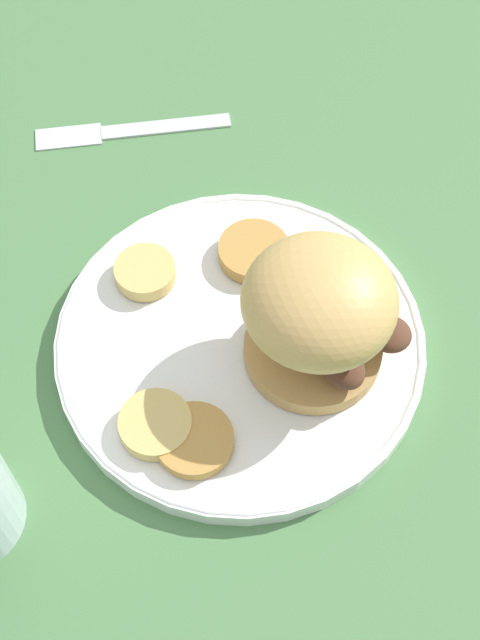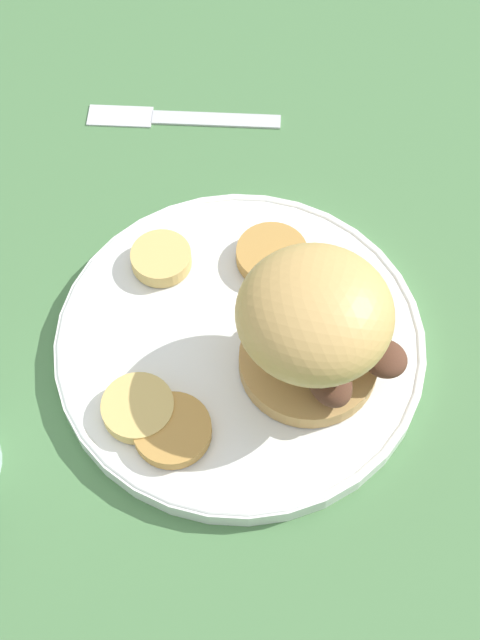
# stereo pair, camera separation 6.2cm
# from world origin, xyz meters

# --- Properties ---
(ground_plane) EXTENTS (4.00, 4.00, 0.00)m
(ground_plane) POSITION_xyz_m (0.00, 0.00, 0.00)
(ground_plane) COLOR #4C7A47
(dinner_plate) EXTENTS (0.27, 0.27, 0.02)m
(dinner_plate) POSITION_xyz_m (0.00, 0.00, 0.01)
(dinner_plate) COLOR white
(dinner_plate) RESTS_ON ground_plane
(sandwich) EXTENTS (0.12, 0.10, 0.10)m
(sandwich) POSITION_xyz_m (-0.05, -0.01, 0.07)
(sandwich) COLOR tan
(sandwich) RESTS_ON dinner_plate
(potato_round_0) EXTENTS (0.05, 0.05, 0.01)m
(potato_round_0) POSITION_xyz_m (0.02, -0.07, 0.02)
(potato_round_0) COLOR #BC8942
(potato_round_0) RESTS_ON dinner_plate
(potato_round_1) EXTENTS (0.05, 0.05, 0.01)m
(potato_round_1) POSITION_xyz_m (0.09, -0.03, 0.02)
(potato_round_1) COLOR #DBB766
(potato_round_1) RESTS_ON dinner_plate
(potato_round_2) EXTENTS (0.05, 0.05, 0.01)m
(potato_round_2) POSITION_xyz_m (0.03, 0.09, 0.02)
(potato_round_2) COLOR #DBB766
(potato_round_2) RESTS_ON dinner_plate
(potato_round_3) EXTENTS (0.05, 0.05, 0.01)m
(potato_round_3) POSITION_xyz_m (-0.00, 0.09, 0.02)
(potato_round_3) COLOR #BC8942
(potato_round_3) RESTS_ON dinner_plate
(fork) EXTENTS (0.16, 0.10, 0.00)m
(fork) POSITION_xyz_m (0.17, -0.17, 0.00)
(fork) COLOR silver
(fork) RESTS_ON ground_plane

